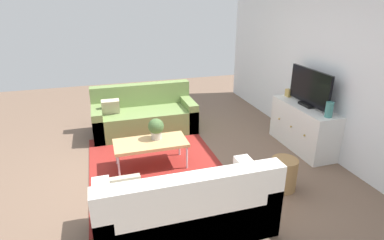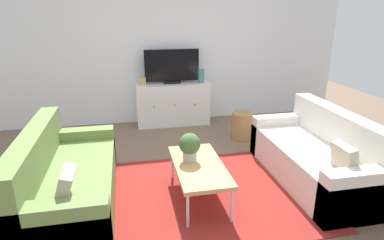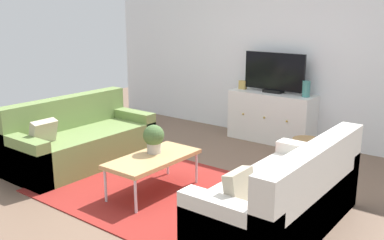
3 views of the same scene
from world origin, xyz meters
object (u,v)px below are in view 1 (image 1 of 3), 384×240
couch_left_side (144,116)px  glass_vase (329,110)px  couch_right_side (186,211)px  mantel_clock (288,93)px  coffee_table (151,144)px  flat_screen_tv (310,88)px  wicker_basket (283,174)px  potted_plant (156,128)px  tv_console (303,127)px

couch_left_side → glass_vase: 3.15m
couch_right_side → mantel_clock: bearing=128.7°
couch_left_side → mantel_clock: size_ratio=14.04×
couch_left_side → coffee_table: bearing=-4.4°
coffee_table → flat_screen_tv: flat_screen_tv is taller
coffee_table → mantel_clock: mantel_clock is taller
couch_left_side → wicker_basket: couch_left_side is taller
flat_screen_tv → mantel_clock: size_ratio=7.18×
couch_left_side → potted_plant: (1.30, -0.00, 0.30)m
coffee_table → mantel_clock: 2.55m
mantel_clock → glass_vase: bearing=0.0°
coffee_table → flat_screen_tv: size_ratio=1.11×
coffee_table → potted_plant: size_ratio=3.35×
couch_right_side → potted_plant: 1.59m
couch_left_side → couch_right_side: (2.87, 0.00, 0.00)m
couch_right_side → mantel_clock: (-1.90, 2.37, 0.51)m
tv_console → glass_vase: (0.51, 0.00, 0.48)m
potted_plant → tv_console: 2.39m
couch_right_side → couch_left_side: bearing=180.0°
couch_right_side → glass_vase: 2.59m
couch_left_side → couch_right_side: same height
couch_left_side → couch_right_side: bearing=0.0°
couch_right_side → wicker_basket: size_ratio=4.30×
tv_console → couch_right_side: bearing=-59.6°
couch_left_side → potted_plant: couch_left_side is taller
coffee_table → couch_left_side: bearing=175.6°
potted_plant → glass_vase: bearing=74.0°
potted_plant → glass_vase: (0.68, 2.38, 0.27)m
tv_console → potted_plant: bearing=-94.2°
potted_plant → mantel_clock: bearing=98.1°
glass_vase → coffee_table: bearing=-103.7°
potted_plant → flat_screen_tv: size_ratio=0.33×
tv_console → glass_vase: size_ratio=5.57×
potted_plant → tv_console: size_ratio=0.25×
couch_left_side → couch_right_side: size_ratio=1.00×
potted_plant → tv_console: (0.17, 2.38, -0.21)m
glass_vase → wicker_basket: glass_vase is taller
couch_left_side → tv_console: size_ratio=1.45×
couch_left_side → glass_vase: (1.99, 2.37, 0.56)m
couch_right_side → coffee_table: size_ratio=1.75×
couch_right_side → wicker_basket: couch_right_side is taller
potted_plant → flat_screen_tv: bearing=85.9°
tv_console → flat_screen_tv: 0.65m
potted_plant → wicker_basket: potted_plant is taller
couch_right_side → flat_screen_tv: size_ratio=1.95×
couch_left_side → flat_screen_tv: (1.48, 2.39, 0.74)m
couch_left_side → tv_console: couch_left_side is taller
coffee_table → tv_console: bearing=87.8°
couch_right_side → potted_plant: bearing=-179.8°
coffee_table → tv_console: 2.48m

